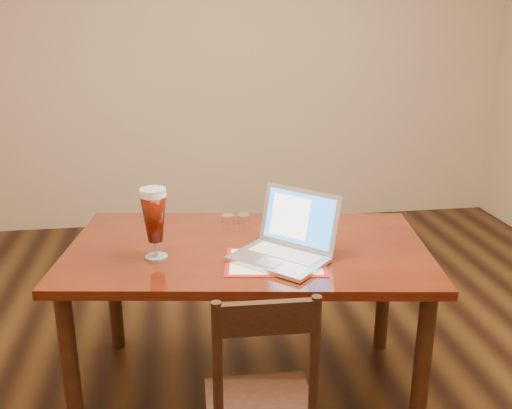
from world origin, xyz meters
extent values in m
plane|color=black|center=(0.00, 0.00, 0.00)|extent=(5.00, 5.00, 0.00)
cube|color=tan|center=(0.00, 2.50, 1.35)|extent=(4.50, 0.01, 2.70)
cube|color=#54190B|center=(-0.22, 0.15, 0.70)|extent=(1.65, 1.09, 0.04)
cylinder|color=#361B0D|center=(-0.96, -0.09, 0.34)|extent=(0.07, 0.07, 0.68)
cylinder|color=#361B0D|center=(0.41, -0.30, 0.34)|extent=(0.07, 0.07, 0.68)
cylinder|color=#361B0D|center=(-0.85, 0.61, 0.34)|extent=(0.07, 0.07, 0.68)
cylinder|color=#361B0D|center=(0.52, 0.40, 0.34)|extent=(0.07, 0.07, 0.68)
cube|color=maroon|center=(-0.13, -0.04, 0.72)|extent=(0.44, 0.35, 0.00)
cube|color=white|center=(-0.13, -0.04, 0.72)|extent=(0.40, 0.30, 0.00)
cube|color=silver|center=(-0.12, -0.04, 0.73)|extent=(0.43, 0.43, 0.02)
cube|color=silver|center=(-0.08, 0.00, 0.74)|extent=(0.29, 0.29, 0.00)
cube|color=#B7B6BB|center=(-0.17, -0.09, 0.74)|extent=(0.11, 0.11, 0.00)
cube|color=silver|center=(-0.01, 0.08, 0.86)|extent=(0.31, 0.30, 0.24)
cube|color=blue|center=(-0.01, 0.07, 0.86)|extent=(0.27, 0.26, 0.20)
cube|color=white|center=(-0.04, 0.10, 0.86)|extent=(0.16, 0.16, 0.17)
cylinder|color=silver|center=(-0.60, 0.08, 0.73)|extent=(0.09, 0.09, 0.01)
cylinder|color=silver|center=(-0.60, 0.08, 0.76)|extent=(0.02, 0.02, 0.07)
cylinder|color=white|center=(-0.60, 0.08, 1.00)|extent=(0.10, 0.10, 0.02)
cylinder|color=silver|center=(-0.60, 0.08, 1.01)|extent=(0.10, 0.10, 0.01)
cylinder|color=white|center=(-0.27, 0.45, 0.74)|extent=(0.06, 0.06, 0.04)
cylinder|color=white|center=(-0.19, 0.45, 0.74)|extent=(0.06, 0.06, 0.04)
cube|color=black|center=(-0.26, -0.49, 0.38)|extent=(0.38, 0.36, 0.04)
cylinder|color=black|center=(-0.41, -0.62, 0.63)|extent=(0.03, 0.03, 0.48)
cylinder|color=black|center=(-0.11, -0.63, 0.63)|extent=(0.03, 0.03, 0.48)
cube|color=black|center=(-0.26, -0.63, 0.81)|extent=(0.30, 0.03, 0.11)
camera|label=1|loc=(-0.52, -2.11, 1.66)|focal=40.00mm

